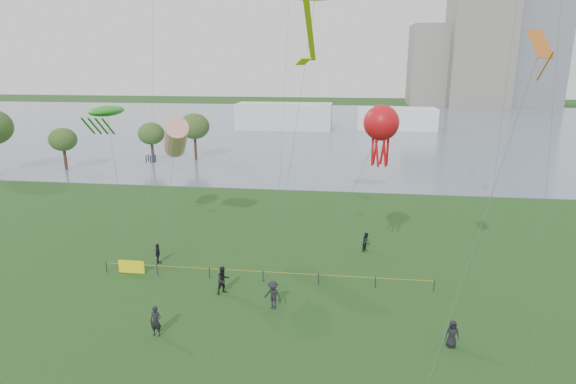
# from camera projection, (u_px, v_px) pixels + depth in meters

# --- Properties ---
(lake) EXTENTS (400.00, 120.00, 0.08)m
(lake) POSITION_uv_depth(u_px,v_px,m) (336.00, 127.00, 116.30)
(lake) COLOR slate
(lake) RESTS_ON ground_plane
(building_mid) EXTENTS (20.00, 20.00, 38.00)m
(building_mid) POSITION_uv_depth(u_px,v_px,m) (478.00, 51.00, 164.89)
(building_mid) COLOR slate
(building_mid) RESTS_ON ground_plane
(building_low) EXTENTS (16.00, 18.00, 28.00)m
(building_low) POSITION_uv_depth(u_px,v_px,m) (432.00, 65.00, 173.69)
(building_low) COLOR slate
(building_low) RESTS_ON ground_plane
(pavilion_left) EXTENTS (22.00, 8.00, 6.00)m
(pavilion_left) POSITION_uv_depth(u_px,v_px,m) (284.00, 116.00, 112.23)
(pavilion_left) COLOR silver
(pavilion_left) RESTS_ON ground_plane
(pavilion_right) EXTENTS (18.00, 7.00, 5.00)m
(pavilion_right) POSITION_uv_depth(u_px,v_px,m) (396.00, 119.00, 111.98)
(pavilion_right) COLOR white
(pavilion_right) RESTS_ON ground_plane
(trees) EXTENTS (29.82, 18.85, 9.11)m
(trees) POSITION_uv_depth(u_px,v_px,m) (82.00, 130.00, 70.31)
(trees) COLOR #342217
(trees) RESTS_ON ground_plane
(fence) EXTENTS (24.07, 0.07, 1.05)m
(fence) POSITION_uv_depth(u_px,v_px,m) (181.00, 269.00, 35.43)
(fence) COLOR black
(fence) RESTS_ON ground_plane
(spectator_a) EXTENTS (1.20, 1.19, 1.95)m
(spectator_a) POSITION_uv_depth(u_px,v_px,m) (223.00, 280.00, 32.74)
(spectator_a) COLOR black
(spectator_a) RESTS_ON ground_plane
(spectator_b) EXTENTS (1.39, 1.11, 1.89)m
(spectator_b) POSITION_uv_depth(u_px,v_px,m) (273.00, 295.00, 30.73)
(spectator_b) COLOR black
(spectator_b) RESTS_ON ground_plane
(spectator_c) EXTENTS (0.55, 1.01, 1.62)m
(spectator_c) POSITION_uv_depth(u_px,v_px,m) (158.00, 254.00, 37.70)
(spectator_c) COLOR black
(spectator_c) RESTS_ON ground_plane
(spectator_d) EXTENTS (0.82, 0.58, 1.59)m
(spectator_d) POSITION_uv_depth(u_px,v_px,m) (452.00, 334.00, 26.62)
(spectator_d) COLOR black
(spectator_d) RESTS_ON ground_plane
(spectator_f) EXTENTS (0.68, 0.45, 1.84)m
(spectator_f) POSITION_uv_depth(u_px,v_px,m) (156.00, 321.00, 27.68)
(spectator_f) COLOR black
(spectator_f) RESTS_ON ground_plane
(spectator_g) EXTENTS (0.92, 0.99, 1.63)m
(spectator_g) POSITION_uv_depth(u_px,v_px,m) (366.00, 242.00, 40.14)
(spectator_g) COLOR black
(spectator_g) RESTS_ON ground_plane
(kite_windsock) EXTENTS (4.31, 10.17, 11.12)m
(kite_windsock) POSITION_uv_depth(u_px,v_px,m) (176.00, 138.00, 40.49)
(kite_windsock) COLOR #3F3F42
(kite_creature) EXTENTS (4.37, 6.78, 11.97)m
(kite_creature) POSITION_uv_depth(u_px,v_px,m) (106.00, 111.00, 38.22)
(kite_creature) COLOR #3F3F42
(kite_octopus) EXTENTS (6.12, 6.33, 12.64)m
(kite_octopus) POSITION_uv_depth(u_px,v_px,m) (381.00, 124.00, 31.83)
(kite_octopus) COLOR #3F3F42
(kite_delta) EXTENTS (8.47, 13.80, 16.82)m
(kite_delta) POSITION_uv_depth(u_px,v_px,m) (535.00, 63.00, 22.07)
(kite_delta) COLOR #3F3F42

